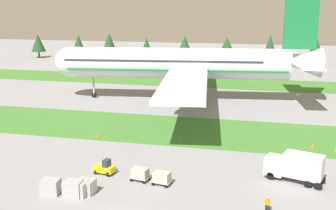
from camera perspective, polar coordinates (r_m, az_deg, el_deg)
The scene contains 17 objects.
grass_strip_near at distance 69.64m, azimuth 1.43°, elevation -3.52°, with size 320.00×16.95×0.01m, color #3D752D.
grass_strip_far at distance 113.74m, azimuth 6.17°, elevation 3.19°, with size 320.00×16.95×0.01m, color #3D752D.
airliner at distance 90.77m, azimuth 2.20°, elevation 5.93°, with size 59.23×73.37×23.29m.
baggage_tug at distance 52.28m, azimuth -8.93°, elevation -8.74°, with size 2.79×1.74×1.97m.
cargo_dolly_lead at distance 49.90m, azimuth -3.97°, elevation -9.60°, with size 2.43×1.86×1.55m.
cargo_dolly_second at distance 48.74m, azimuth -0.89°, elevation -10.15°, with size 2.43×1.86×1.55m.
catering_truck at distance 51.54m, azimuth 17.52°, elevation -8.21°, with size 7.33×4.31×3.58m.
ground_crew_marshaller at distance 43.90m, azimuth 13.83°, elevation -13.37°, with size 0.56×0.36×1.74m.
uld_container_0 at distance 47.58m, azimuth -11.52°, elevation -11.20°, with size 2.00×1.60×1.62m, color #A3A3A8.
uld_container_1 at distance 48.39m, azimuth -16.21°, elevation -11.00°, with size 2.00×1.60×1.72m, color #A3A3A8.
uld_container_2 at distance 47.21m, azimuth -13.24°, elevation -11.39°, with size 2.00×1.60×1.80m, color #A3A3A8.
uld_container_3 at distance 47.25m, azimuth -12.50°, elevation -11.42°, with size 2.00×1.60×1.66m, color #A3A3A8.
taxiway_marker_0 at distance 66.82m, azimuth -9.85°, elevation -4.20°, with size 0.44×0.44×0.63m, color orange.
taxiway_marker_1 at distance 65.81m, azimuth 1.76°, elevation -4.35°, with size 0.44×0.44×0.47m, color orange.
taxiway_marker_2 at distance 65.01m, azimuth 19.74°, elevation -5.32°, with size 0.44×0.44×0.67m, color orange.
taxiway_marker_3 at distance 64.77m, azimuth 22.60°, elevation -5.71°, with size 0.44×0.44×0.54m, color orange.
distant_tree_line at distance 155.14m, azimuth 7.67°, elevation 8.34°, with size 156.74×10.91×10.49m.
Camera 1 is at (13.46, -33.74, 20.65)m, focal length 43.23 mm.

